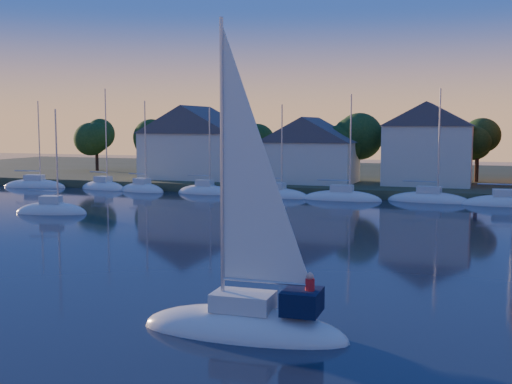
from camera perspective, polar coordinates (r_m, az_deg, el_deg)
The scene contains 10 objects.
ground at distance 26.05m, azimuth -15.69°, elevation -12.49°, with size 260.00×260.00×0.00m, color black.
shoreline_land at distance 96.49m, azimuth 11.02°, elevation 1.05°, with size 160.00×50.00×2.00m, color #353F25.
wooden_dock at distance 73.94m, azimuth 8.31°, elevation -0.39°, with size 120.00×3.00×1.00m, color brown.
clubhouse_west at distance 86.18m, azimuth -5.34°, elevation 4.50°, with size 13.65×9.45×9.64m.
clubhouse_centre at distance 79.78m, azimuth 4.84°, elevation 3.82°, with size 11.55×8.40×8.08m.
clubhouse_east at distance 79.34m, azimuth 15.07°, elevation 4.24°, with size 10.50×8.40×9.80m.
tree_line at distance 83.98m, azimuth 11.22°, elevation 5.22°, with size 93.40×5.40×8.90m.
moored_fleet at distance 74.39m, azimuth -1.25°, elevation -0.21°, with size 63.50×2.40×12.05m.
hero_sailboat at distance 25.53m, azimuth -0.85°, elevation -11.31°, with size 8.53×3.00×13.31m.
drifting_sailboat_left at distance 61.95m, azimuth -17.72°, elevation -1.76°, with size 7.05×3.84×10.67m.
Camera 1 is at (14.50, -20.04, 8.17)m, focal length 45.00 mm.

